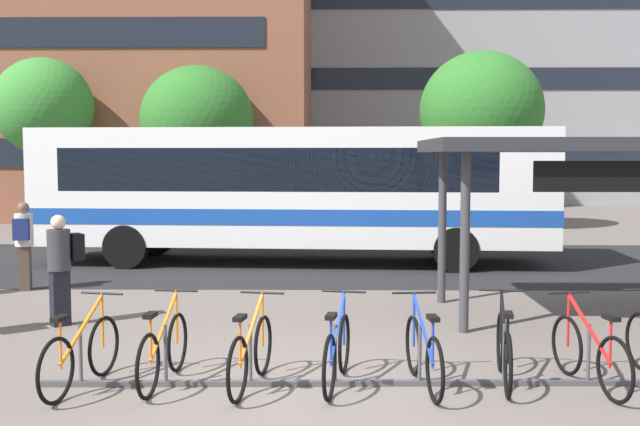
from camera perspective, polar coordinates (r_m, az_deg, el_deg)
ground at (r=8.55m, az=-1.69°, el=-13.11°), size 200.00×200.00×0.00m
bus_lane_asphalt at (r=17.88m, az=-0.39°, el=-3.83°), size 80.00×7.20×0.01m
city_bus at (r=17.73m, az=-1.84°, el=1.85°), size 12.15×3.27×3.20m
bike_rack at (r=8.56m, az=4.41°, el=-12.45°), size 7.57×0.23×0.70m
parked_bicycle_orange_0 at (r=8.75m, az=-17.82°, el=-10.30°), size 0.54×1.70×0.99m
parked_bicycle_orange_1 at (r=8.69m, az=-11.89°, el=-10.29°), size 0.52×1.72×0.99m
parked_bicycle_orange_2 at (r=8.41m, az=-5.31°, el=-10.70°), size 0.52×1.71×0.99m
parked_bicycle_blue_3 at (r=8.45m, az=1.32°, el=-10.60°), size 0.52×1.71×0.99m
parked_bicycle_blue_4 at (r=8.45m, az=7.92°, el=-10.65°), size 0.52×1.72×0.99m
parked_bicycle_black_5 at (r=8.77m, az=13.91°, el=-10.17°), size 0.52×1.71×0.99m
parked_bicycle_red_6 at (r=8.90m, az=19.94°, el=-10.11°), size 0.52×1.70×0.99m
transit_shelter at (r=12.63m, az=21.91°, el=4.41°), size 5.98×3.03×2.83m
commuter_black_pack_0 at (r=11.92m, az=-19.17°, el=-3.56°), size 0.60×0.57×1.68m
commuter_navy_pack_2 at (r=15.23m, az=-21.72°, el=-1.92°), size 0.41×0.57×1.69m
street_tree_0 at (r=28.21m, az=-20.40°, el=7.63°), size 3.44×3.44×6.00m
street_tree_1 at (r=27.25m, az=-9.38°, el=7.07°), size 4.04×4.04×5.78m
street_tree_2 at (r=26.57m, az=12.25°, el=7.65°), size 4.25×4.25×6.16m
building_left_wing at (r=37.21m, az=-19.98°, el=13.89°), size 23.68×13.49×17.70m
building_centre_block at (r=46.77m, az=3.39°, el=11.03°), size 18.00×13.15×15.89m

